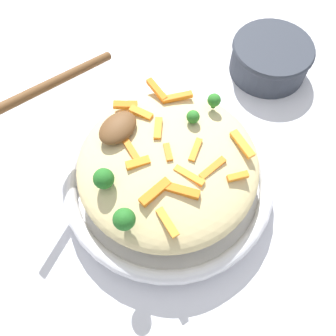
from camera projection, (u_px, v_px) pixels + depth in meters
The scene contains 25 objects.
ground_plane at pixel (168, 187), 0.54m from camera, with size 2.40×2.40×0.00m, color silver.
serving_bowl at pixel (168, 180), 0.52m from camera, with size 0.29×0.29×0.04m.
pasta_mound at pixel (168, 165), 0.48m from camera, with size 0.24×0.24×0.06m, color #DBC689.
carrot_piece_0 at pixel (166, 151), 0.45m from camera, with size 0.02×0.01×0.01m, color orange.
carrot_piece_1 at pixel (177, 97), 0.50m from camera, with size 0.04×0.01×0.01m, color orange.
carrot_piece_2 at pixel (157, 90), 0.50m from camera, with size 0.04×0.01×0.01m, color orange.
carrot_piece_3 at pixel (131, 150), 0.45m from camera, with size 0.04×0.01×0.01m, color orange.
carrot_piece_4 at pixel (189, 176), 0.44m from camera, with size 0.04×0.01×0.01m, color orange.
carrot_piece_5 at pixel (138, 163), 0.44m from camera, with size 0.03×0.01×0.01m, color orange.
carrot_piece_6 at pixel (155, 192), 0.42m from camera, with size 0.04×0.01×0.01m, color orange.
carrot_piece_7 at pixel (238, 176), 0.44m from camera, with size 0.03×0.01×0.01m, color orange.
carrot_piece_8 at pixel (212, 168), 0.44m from camera, with size 0.04×0.01×0.01m, color orange.
carrot_piece_9 at pixel (158, 129), 0.46m from camera, with size 0.03×0.01×0.01m, color orange.
carrot_piece_10 at pixel (125, 105), 0.49m from camera, with size 0.03×0.01×0.01m, color orange.
carrot_piece_11 at pixel (167, 222), 0.41m from camera, with size 0.04×0.01×0.01m, color orange.
carrot_piece_12 at pixel (242, 144), 0.46m from camera, with size 0.04×0.01×0.01m, color orange.
carrot_piece_13 at pixel (141, 113), 0.48m from camera, with size 0.03×0.01×0.01m, color orange.
carrot_piece_14 at pixel (195, 150), 0.45m from camera, with size 0.03×0.01×0.01m, color orange.
carrot_piece_15 at pixel (182, 191), 0.43m from camera, with size 0.04×0.01×0.01m, color orange.
broccoli_floret_0 at pixel (217, 102), 0.48m from camera, with size 0.02×0.02×0.02m.
broccoli_floret_1 at pixel (193, 117), 0.47m from camera, with size 0.02×0.02×0.02m.
broccoli_floret_2 at pixel (124, 219), 0.40m from camera, with size 0.03×0.03×0.03m.
broccoli_floret_3 at pixel (104, 179), 0.42m from camera, with size 0.03×0.03×0.03m.
serving_spoon at pixel (94, 108), 0.46m from camera, with size 0.18×0.12×0.08m.
companion_bowl at pixel (271, 57), 0.62m from camera, with size 0.14×0.14×0.06m.
Camera 1 is at (-0.18, -0.14, 0.49)m, focal length 38.87 mm.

